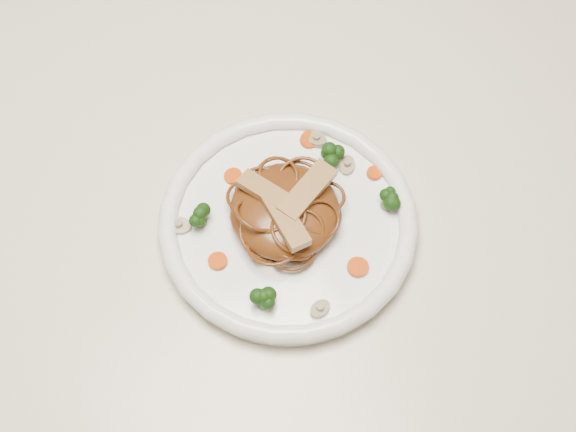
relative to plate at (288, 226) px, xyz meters
name	(u,v)px	position (x,y,z in m)	size (l,w,h in m)	color
ground	(243,388)	(-0.06, 0.07, -0.76)	(4.00, 4.00, 0.00)	#4E371B
table	(217,235)	(-0.06, 0.07, -0.11)	(1.20, 0.80, 0.75)	beige
plate	(288,226)	(0.00, 0.00, 0.00)	(0.27, 0.27, 0.02)	white
noodle_mound	(285,211)	(0.00, 0.01, 0.02)	(0.12, 0.12, 0.04)	#5F3212
chicken_a	(307,191)	(0.02, 0.01, 0.05)	(0.07, 0.02, 0.01)	#A98350
chicken_b	(266,192)	(-0.01, 0.02, 0.05)	(0.06, 0.02, 0.01)	#A98350
chicken_c	(286,220)	(-0.01, -0.02, 0.05)	(0.07, 0.02, 0.01)	#A98350
broccoli_0	(333,155)	(0.07, 0.05, 0.02)	(0.02, 0.02, 0.03)	#10340A
broccoli_1	(199,216)	(-0.09, 0.04, 0.02)	(0.03, 0.03, 0.03)	#10340A
broccoli_2	(263,299)	(-0.06, -0.08, 0.02)	(0.02, 0.02, 0.03)	#10340A
broccoli_3	(388,199)	(0.10, -0.02, 0.02)	(0.03, 0.03, 0.03)	#10340A
carrot_0	(309,140)	(0.06, 0.08, 0.01)	(0.02, 0.02, 0.01)	#C34607
carrot_1	(218,261)	(-0.08, -0.01, 0.01)	(0.02, 0.02, 0.01)	#C34607
carrot_2	(374,173)	(0.11, 0.02, 0.01)	(0.02, 0.02, 0.01)	#C34607
carrot_3	(233,176)	(-0.03, 0.07, 0.01)	(0.02, 0.02, 0.01)	#C34607
carrot_4	(358,267)	(0.04, -0.08, 0.01)	(0.02, 0.02, 0.01)	#C34607
mushroom_0	(320,309)	(-0.01, -0.10, 0.01)	(0.02, 0.02, 0.01)	tan
mushroom_1	(347,166)	(0.09, 0.04, 0.01)	(0.02, 0.02, 0.01)	tan
mushroom_2	(179,226)	(-0.11, 0.04, 0.01)	(0.03, 0.03, 0.01)	tan
mushroom_3	(316,139)	(0.07, 0.08, 0.01)	(0.03, 0.03, 0.01)	tan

